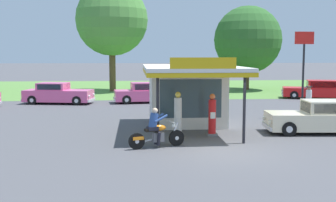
{
  "coord_description": "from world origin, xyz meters",
  "views": [
    {
      "loc": [
        -3.37,
        -15.59,
        3.67
      ],
      "look_at": [
        -1.8,
        4.67,
        1.4
      ],
      "focal_mm": 45.52,
      "sensor_mm": 36.0,
      "label": 1
    }
  ],
  "objects_px": {
    "motorcycle_with_rider": "(156,131)",
    "parked_car_second_row_spare": "(58,94)",
    "featured_classic_sedan": "(319,118)",
    "parked_car_back_row_centre_right": "(318,90)",
    "gas_pump_offside": "(212,117)",
    "bystander_leaning_by_kiosk": "(309,99)",
    "parked_car_back_row_far_left": "(148,93)",
    "gas_pump_nearside": "(178,116)",
    "roadside_pole_sign": "(304,59)"
  },
  "relations": [
    {
      "from": "gas_pump_offside",
      "to": "motorcycle_with_rider",
      "type": "relative_size",
      "value": 0.85
    },
    {
      "from": "gas_pump_offside",
      "to": "featured_classic_sedan",
      "type": "distance_m",
      "value": 5.08
    },
    {
      "from": "gas_pump_offside",
      "to": "motorcycle_with_rider",
      "type": "height_order",
      "value": "gas_pump_offside"
    },
    {
      "from": "gas_pump_offside",
      "to": "motorcycle_with_rider",
      "type": "bearing_deg",
      "value": -138.88
    },
    {
      "from": "parked_car_back_row_centre_right",
      "to": "parked_car_second_row_spare",
      "type": "relative_size",
      "value": 1.1
    },
    {
      "from": "gas_pump_offside",
      "to": "parked_car_back_row_far_left",
      "type": "distance_m",
      "value": 13.41
    },
    {
      "from": "featured_classic_sedan",
      "to": "parked_car_back_row_far_left",
      "type": "bearing_deg",
      "value": 120.4
    },
    {
      "from": "featured_classic_sedan",
      "to": "parked_car_back_row_far_left",
      "type": "xyz_separation_m",
      "value": [
        -7.57,
        12.9,
        0.02
      ]
    },
    {
      "from": "gas_pump_nearside",
      "to": "motorcycle_with_rider",
      "type": "height_order",
      "value": "gas_pump_nearside"
    },
    {
      "from": "parked_car_back_row_centre_right",
      "to": "bystander_leaning_by_kiosk",
      "type": "relative_size",
      "value": 3.33
    },
    {
      "from": "gas_pump_offside",
      "to": "parked_car_back_row_far_left",
      "type": "bearing_deg",
      "value": 100.75
    },
    {
      "from": "gas_pump_nearside",
      "to": "parked_car_back_row_centre_right",
      "type": "bearing_deg",
      "value": 48.97
    },
    {
      "from": "motorcycle_with_rider",
      "to": "featured_classic_sedan",
      "type": "relative_size",
      "value": 0.45
    },
    {
      "from": "parked_car_back_row_centre_right",
      "to": "parked_car_second_row_spare",
      "type": "height_order",
      "value": "parked_car_second_row_spare"
    },
    {
      "from": "roadside_pole_sign",
      "to": "motorcycle_with_rider",
      "type": "bearing_deg",
      "value": -140.32
    },
    {
      "from": "featured_classic_sedan",
      "to": "parked_car_back_row_centre_right",
      "type": "height_order",
      "value": "featured_classic_sedan"
    },
    {
      "from": "featured_classic_sedan",
      "to": "parked_car_back_row_centre_right",
      "type": "distance_m",
      "value": 16.07
    },
    {
      "from": "gas_pump_offside",
      "to": "featured_classic_sedan",
      "type": "xyz_separation_m",
      "value": [
        5.07,
        0.28,
        -0.18
      ]
    },
    {
      "from": "motorcycle_with_rider",
      "to": "parked_car_back_row_far_left",
      "type": "height_order",
      "value": "motorcycle_with_rider"
    },
    {
      "from": "gas_pump_nearside",
      "to": "motorcycle_with_rider",
      "type": "xyz_separation_m",
      "value": [
        -1.09,
        -2.3,
        -0.26
      ]
    },
    {
      "from": "gas_pump_offside",
      "to": "bystander_leaning_by_kiosk",
      "type": "height_order",
      "value": "gas_pump_offside"
    },
    {
      "from": "parked_car_second_row_spare",
      "to": "parked_car_back_row_far_left",
      "type": "bearing_deg",
      "value": 1.1
    },
    {
      "from": "motorcycle_with_rider",
      "to": "featured_classic_sedan",
      "type": "bearing_deg",
      "value": 18.5
    },
    {
      "from": "bystander_leaning_by_kiosk",
      "to": "parked_car_back_row_far_left",
      "type": "bearing_deg",
      "value": 142.93
    },
    {
      "from": "gas_pump_nearside",
      "to": "gas_pump_offside",
      "type": "relative_size",
      "value": 1.05
    },
    {
      "from": "gas_pump_offside",
      "to": "parked_car_second_row_spare",
      "type": "xyz_separation_m",
      "value": [
        -9.12,
        13.05,
        -0.15
      ]
    },
    {
      "from": "bystander_leaning_by_kiosk",
      "to": "gas_pump_nearside",
      "type": "bearing_deg",
      "value": -144.69
    },
    {
      "from": "gas_pump_nearside",
      "to": "parked_car_second_row_spare",
      "type": "height_order",
      "value": "gas_pump_nearside"
    },
    {
      "from": "parked_car_back_row_centre_right",
      "to": "parked_car_back_row_far_left",
      "type": "distance_m",
      "value": 14.13
    },
    {
      "from": "parked_car_second_row_spare",
      "to": "bystander_leaning_by_kiosk",
      "type": "bearing_deg",
      "value": -23.59
    },
    {
      "from": "gas_pump_offside",
      "to": "roadside_pole_sign",
      "type": "height_order",
      "value": "roadside_pole_sign"
    },
    {
      "from": "motorcycle_with_rider",
      "to": "parked_car_second_row_spare",
      "type": "bearing_deg",
      "value": 112.91
    },
    {
      "from": "motorcycle_with_rider",
      "to": "parked_car_back_row_far_left",
      "type": "distance_m",
      "value": 15.48
    },
    {
      "from": "motorcycle_with_rider",
      "to": "parked_car_back_row_centre_right",
      "type": "height_order",
      "value": "motorcycle_with_rider"
    },
    {
      "from": "gas_pump_nearside",
      "to": "parked_car_second_row_spare",
      "type": "distance_m",
      "value": 15.09
    },
    {
      "from": "parked_car_second_row_spare",
      "to": "bystander_leaning_by_kiosk",
      "type": "xyz_separation_m",
      "value": [
        16.09,
        -7.02,
        0.24
      ]
    },
    {
      "from": "parked_car_back_row_centre_right",
      "to": "parked_car_back_row_far_left",
      "type": "height_order",
      "value": "parked_car_back_row_far_left"
    },
    {
      "from": "gas_pump_offside",
      "to": "bystander_leaning_by_kiosk",
      "type": "xyz_separation_m",
      "value": [
        6.96,
        6.02,
        0.08
      ]
    },
    {
      "from": "motorcycle_with_rider",
      "to": "parked_car_back_row_far_left",
      "type": "bearing_deg",
      "value": 89.5
    },
    {
      "from": "parked_car_second_row_spare",
      "to": "gas_pump_nearside",
      "type": "bearing_deg",
      "value": -59.85
    },
    {
      "from": "motorcycle_with_rider",
      "to": "bystander_leaning_by_kiosk",
      "type": "xyz_separation_m",
      "value": [
        9.6,
        8.33,
        0.29
      ]
    },
    {
      "from": "gas_pump_nearside",
      "to": "bystander_leaning_by_kiosk",
      "type": "relative_size",
      "value": 1.13
    },
    {
      "from": "featured_classic_sedan",
      "to": "parked_car_second_row_spare",
      "type": "distance_m",
      "value": 19.09
    },
    {
      "from": "motorcycle_with_rider",
      "to": "roadside_pole_sign",
      "type": "bearing_deg",
      "value": 39.68
    },
    {
      "from": "gas_pump_nearside",
      "to": "gas_pump_offside",
      "type": "bearing_deg",
      "value": -0.0
    },
    {
      "from": "featured_classic_sedan",
      "to": "bystander_leaning_by_kiosk",
      "type": "distance_m",
      "value": 6.06
    },
    {
      "from": "parked_car_back_row_centre_right",
      "to": "gas_pump_offside",
      "type": "bearing_deg",
      "value": -127.5
    },
    {
      "from": "bystander_leaning_by_kiosk",
      "to": "roadside_pole_sign",
      "type": "relative_size",
      "value": 0.36
    },
    {
      "from": "parked_car_back_row_centre_right",
      "to": "motorcycle_with_rider",
      "type": "bearing_deg",
      "value": -129.27
    },
    {
      "from": "parked_car_second_row_spare",
      "to": "roadside_pole_sign",
      "type": "xyz_separation_m",
      "value": [
        15.27,
        -8.06,
        2.63
      ]
    }
  ]
}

